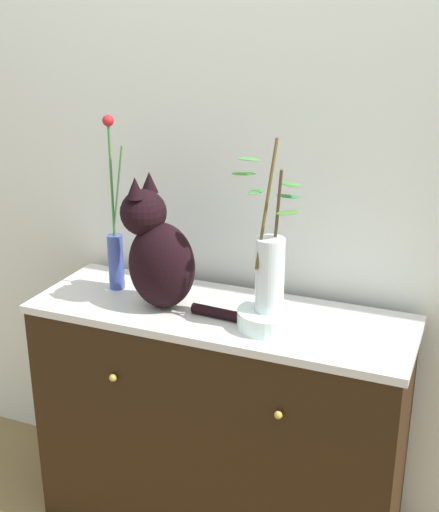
{
  "coord_description": "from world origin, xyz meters",
  "views": [
    {
      "loc": [
        0.72,
        -1.75,
        1.68
      ],
      "look_at": [
        0.0,
        0.0,
        1.0
      ],
      "focal_mm": 47.12,
      "sensor_mm": 36.0,
      "label": 1
    }
  ],
  "objects": [
    {
      "name": "wall_back",
      "position": [
        0.0,
        0.28,
        1.3
      ],
      "size": [
        4.4,
        0.08,
        2.6
      ],
      "primitive_type": "cube",
      "color": "silver",
      "rests_on": "ground_plane"
    },
    {
      "name": "sideboard",
      "position": [
        0.0,
        -0.0,
        0.41
      ],
      "size": [
        1.19,
        0.43,
        0.82
      ],
      "color": "black",
      "rests_on": "ground_plane"
    },
    {
      "name": "cat_sitting",
      "position": [
        -0.19,
        -0.03,
        0.99
      ],
      "size": [
        0.46,
        0.19,
        0.42
      ],
      "color": "black",
      "rests_on": "sideboard"
    },
    {
      "name": "vase_slim_green",
      "position": [
        -0.39,
        0.04,
        0.96
      ],
      "size": [
        0.07,
        0.05,
        0.57
      ],
      "color": "#394A95",
      "rests_on": "sideboard"
    },
    {
      "name": "bowl_porcelain",
      "position": [
        0.18,
        -0.05,
        0.84
      ],
      "size": [
        0.18,
        0.18,
        0.05
      ],
      "primitive_type": "cylinder",
      "color": "white",
      "rests_on": "sideboard"
    },
    {
      "name": "vase_glass_clear",
      "position": [
        0.17,
        -0.05,
        1.0
      ],
      "size": [
        0.22,
        0.11,
        0.49
      ],
      "color": "silver",
      "rests_on": "bowl_porcelain"
    }
  ]
}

